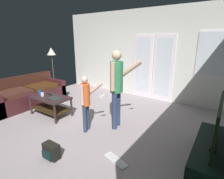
# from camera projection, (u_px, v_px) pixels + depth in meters

# --- Properties ---
(ground_plane) EXTENTS (5.74, 5.49, 0.02)m
(ground_plane) POSITION_uv_depth(u_px,v_px,m) (82.00, 126.00, 3.86)
(ground_plane) COLOR #9C8F92
(wall_back_with_doors) EXTENTS (5.74, 0.09, 2.79)m
(wall_back_with_doors) POSITION_uv_depth(u_px,v_px,m) (140.00, 55.00, 5.58)
(wall_back_with_doors) COLOR silver
(wall_back_with_doors) RESTS_ON ground_plane
(leather_couch) EXTENTS (0.89, 2.05, 0.81)m
(leather_couch) POSITION_uv_depth(u_px,v_px,m) (28.00, 95.00, 5.09)
(leather_couch) COLOR #411B1E
(leather_couch) RESTS_ON ground_plane
(coffee_table) EXTENTS (1.02, 0.57, 0.49)m
(coffee_table) POSITION_uv_depth(u_px,v_px,m) (50.00, 102.00, 4.32)
(coffee_table) COLOR #312123
(coffee_table) RESTS_ON ground_plane
(tv_stand) EXTENTS (0.49, 1.41, 0.40)m
(tv_stand) POSITION_uv_depth(u_px,v_px,m) (211.00, 156.00, 2.55)
(tv_stand) COLOR black
(tv_stand) RESTS_ON ground_plane
(flat_screen_tv) EXTENTS (0.08, 1.20, 0.67)m
(flat_screen_tv) POSITION_uv_depth(u_px,v_px,m) (218.00, 123.00, 2.40)
(flat_screen_tv) COLOR black
(flat_screen_tv) RESTS_ON tv_stand
(person_adult) EXTENTS (0.61, 0.51, 1.65)m
(person_adult) POSITION_uv_depth(u_px,v_px,m) (117.00, 83.00, 3.55)
(person_adult) COLOR navy
(person_adult) RESTS_ON ground_plane
(person_child) EXTENTS (0.43, 0.39, 1.18)m
(person_child) POSITION_uv_depth(u_px,v_px,m) (86.00, 99.00, 3.47)
(person_child) COLOR #2C3B52
(person_child) RESTS_ON ground_plane
(floor_lamp) EXTENTS (0.29, 0.29, 1.58)m
(floor_lamp) POSITION_uv_depth(u_px,v_px,m) (52.00, 55.00, 5.91)
(floor_lamp) COLOR #33382F
(floor_lamp) RESTS_ON ground_plane
(backpack) EXTENTS (0.29, 0.19, 0.25)m
(backpack) POSITION_uv_depth(u_px,v_px,m) (51.00, 151.00, 2.79)
(backpack) COLOR black
(backpack) RESTS_ON ground_plane
(loose_keyboard) EXTENTS (0.46, 0.25, 0.02)m
(loose_keyboard) POSITION_uv_depth(u_px,v_px,m) (116.00, 160.00, 2.75)
(loose_keyboard) COLOR white
(loose_keyboard) RESTS_ON ground_plane
(laptop_closed) EXTENTS (0.38, 0.27, 0.02)m
(laptop_closed) POSITION_uv_depth(u_px,v_px,m) (54.00, 98.00, 4.12)
(laptop_closed) COLOR #2E3131
(laptop_closed) RESTS_ON coffee_table
(cup_near_edge) EXTENTS (0.07, 0.07, 0.11)m
(cup_near_edge) POSITION_uv_depth(u_px,v_px,m) (40.00, 92.00, 4.46)
(cup_near_edge) COLOR #21469D
(cup_near_edge) RESTS_ON coffee_table
(cup_by_laptop) EXTENTS (0.08, 0.08, 0.09)m
(cup_by_laptop) POSITION_uv_depth(u_px,v_px,m) (42.00, 94.00, 4.31)
(cup_by_laptop) COLOR white
(cup_by_laptop) RESTS_ON coffee_table
(tv_remote_black) EXTENTS (0.18, 0.08, 0.02)m
(tv_remote_black) POSITION_uv_depth(u_px,v_px,m) (50.00, 94.00, 4.42)
(tv_remote_black) COLOR black
(tv_remote_black) RESTS_ON coffee_table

